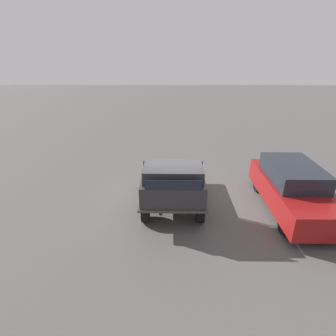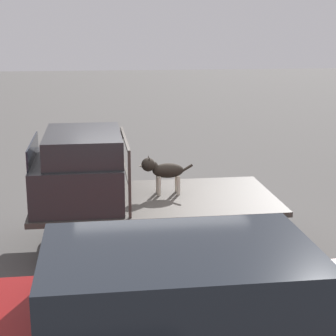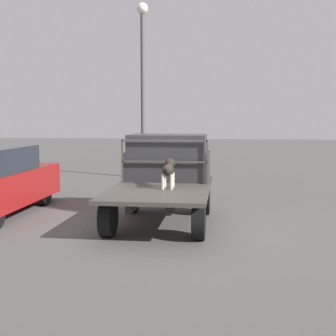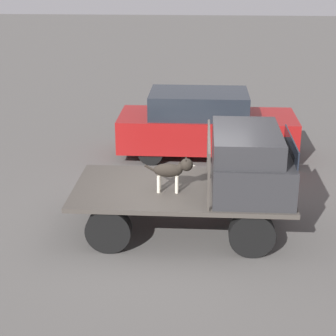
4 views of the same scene
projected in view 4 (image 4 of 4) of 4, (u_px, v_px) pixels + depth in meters
name	position (u px, v px, depth m)	size (l,w,h in m)	color
ground_plane	(182.00, 229.00, 10.32)	(80.00, 80.00, 0.00)	#514F4C
flatbed_truck	(182.00, 199.00, 10.10)	(3.86, 2.08, 0.83)	black
truck_cab	(250.00, 162.00, 9.77)	(1.35, 1.96, 1.08)	#28282B
truck_headboard	(209.00, 154.00, 9.76)	(0.04, 1.96, 0.99)	#3D3833
dog	(174.00, 170.00, 9.73)	(0.89, 0.24, 0.64)	beige
parked_sedan	(205.00, 124.00, 13.84)	(4.32, 1.72, 1.63)	black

